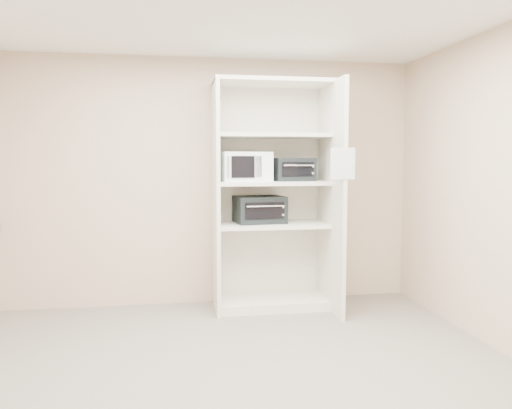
{
  "coord_description": "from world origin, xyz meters",
  "views": [
    {
      "loc": [
        -0.4,
        -3.52,
        1.59
      ],
      "look_at": [
        0.38,
        1.3,
        1.16
      ],
      "focal_mm": 35.0,
      "sensor_mm": 36.0,
      "label": 1
    }
  ],
  "objects": [
    {
      "name": "floor",
      "position": [
        0.0,
        0.0,
        0.0
      ],
      "size": [
        4.5,
        4.0,
        0.01
      ],
      "primitive_type": "cube",
      "color": "slate",
      "rests_on": "ground"
    },
    {
      "name": "wall_back",
      "position": [
        0.0,
        2.0,
        1.35
      ],
      "size": [
        4.5,
        0.02,
        2.7
      ],
      "primitive_type": "cube",
      "color": "#C6AA90",
      "rests_on": "ground"
    },
    {
      "name": "wall_front",
      "position": [
        0.0,
        -2.0,
        1.35
      ],
      "size": [
        4.5,
        0.02,
        2.7
      ],
      "primitive_type": "cube",
      "color": "#C6AA90",
      "rests_on": "ground"
    },
    {
      "name": "shelving_unit",
      "position": [
        0.67,
        1.7,
        1.13
      ],
      "size": [
        1.24,
        0.92,
        2.42
      ],
      "color": "white",
      "rests_on": "floor"
    },
    {
      "name": "microwave",
      "position": [
        0.33,
        1.7,
        1.52
      ],
      "size": [
        0.55,
        0.44,
        0.31
      ],
      "primitive_type": "cube",
      "rotation": [
        0.0,
        0.0,
        0.11
      ],
      "color": "white",
      "rests_on": "shelving_unit"
    },
    {
      "name": "toaster_oven_upper",
      "position": [
        0.85,
        1.71,
        1.49
      ],
      "size": [
        0.45,
        0.36,
        0.24
      ],
      "primitive_type": "cube",
      "rotation": [
        0.0,
        0.0,
        0.1
      ],
      "color": "black",
      "rests_on": "shelving_unit"
    },
    {
      "name": "toaster_oven_lower",
      "position": [
        0.49,
        1.74,
        1.06
      ],
      "size": [
        0.56,
        0.45,
        0.29
      ],
      "primitive_type": "cube",
      "rotation": [
        0.0,
        0.0,
        0.12
      ],
      "color": "black",
      "rests_on": "shelving_unit"
    },
    {
      "name": "paper_sign",
      "position": [
        1.19,
        1.07,
        1.56
      ],
      "size": [
        0.23,
        0.02,
        0.3
      ],
      "primitive_type": "cube",
      "rotation": [
        0.0,
        0.0,
        -0.07
      ],
      "color": "white",
      "rests_on": "shelving_unit"
    }
  ]
}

